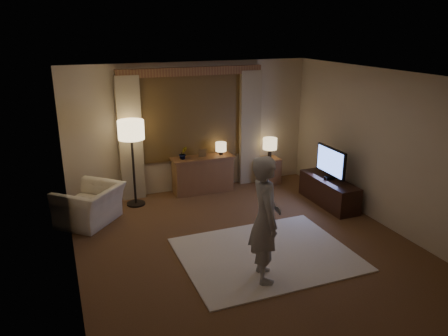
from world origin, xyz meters
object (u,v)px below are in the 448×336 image
side_table (269,171)px  tv_stand (329,192)px  armchair (90,205)px  person (265,219)px  sideboard (203,175)px

side_table → tv_stand: size_ratio=0.40×
armchair → person: (1.99, -2.67, 0.55)m
armchair → tv_stand: (4.30, -0.80, -0.08)m
side_table → tv_stand: 1.55m
armchair → side_table: bearing=141.5°
armchair → side_table: 3.84m
side_table → person: 3.83m
armchair → side_table: size_ratio=1.80×
sideboard → tv_stand: size_ratio=0.86×
sideboard → person: size_ratio=0.70×
person → tv_stand: bearing=-37.7°
armchair → person: bearing=78.2°
sideboard → side_table: size_ratio=2.14×
tv_stand → person: bearing=-140.9°
person → side_table: bearing=-15.0°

